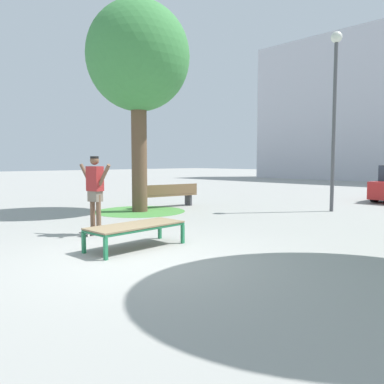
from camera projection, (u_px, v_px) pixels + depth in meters
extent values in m
plane|color=#999993|center=(137.00, 259.00, 6.53)|extent=(120.00, 120.00, 0.00)
cube|color=#237A4C|center=(160.00, 230.00, 8.28)|extent=(0.06, 0.06, 0.38)
cube|color=#237A4C|center=(183.00, 234.00, 7.80)|extent=(0.06, 0.06, 0.38)
cube|color=#237A4C|center=(84.00, 243.00, 6.95)|extent=(0.06, 0.06, 0.38)
cube|color=#237A4C|center=(106.00, 249.00, 6.47)|extent=(0.06, 0.06, 0.38)
cylinder|color=#237A4C|center=(125.00, 225.00, 7.60)|extent=(0.13, 1.90, 0.05)
cylinder|color=#237A4C|center=(148.00, 229.00, 7.12)|extent=(0.13, 1.90, 0.05)
cylinder|color=#237A4C|center=(171.00, 222.00, 8.02)|extent=(0.76, 0.08, 0.05)
cylinder|color=#237A4C|center=(94.00, 234.00, 6.70)|extent=(0.76, 0.08, 0.05)
cube|color=#847051|center=(136.00, 225.00, 7.36)|extent=(0.84, 1.93, 0.03)
cube|color=black|center=(96.00, 231.00, 8.76)|extent=(0.35, 0.82, 0.02)
cylinder|color=silver|center=(103.00, 231.00, 9.04)|extent=(0.04, 0.06, 0.06)
cylinder|color=silver|center=(107.00, 232.00, 8.95)|extent=(0.04, 0.06, 0.06)
cylinder|color=silver|center=(84.00, 235.00, 8.58)|extent=(0.04, 0.06, 0.06)
cylinder|color=silver|center=(88.00, 235.00, 8.50)|extent=(0.04, 0.06, 0.06)
cylinder|color=brown|center=(93.00, 212.00, 8.79)|extent=(0.11, 0.11, 0.82)
cube|color=#99704C|center=(95.00, 228.00, 8.86)|extent=(0.14, 0.25, 0.07)
cylinder|color=brown|center=(99.00, 213.00, 8.67)|extent=(0.11, 0.11, 0.82)
cube|color=#99704C|center=(101.00, 229.00, 8.74)|extent=(0.14, 0.25, 0.07)
cube|color=#756B5B|center=(95.00, 196.00, 8.70)|extent=(0.33, 0.25, 0.24)
cube|color=maroon|center=(95.00, 179.00, 8.67)|extent=(0.40, 0.28, 0.56)
cylinder|color=brown|center=(86.00, 175.00, 8.83)|extent=(0.41, 0.15, 0.52)
cylinder|color=brown|center=(104.00, 176.00, 8.49)|extent=(0.41, 0.15, 0.52)
sphere|color=brown|center=(95.00, 160.00, 8.63)|extent=(0.20, 0.20, 0.20)
cylinder|color=black|center=(94.00, 157.00, 8.63)|extent=(0.19, 0.19, 0.05)
cylinder|color=brown|center=(139.00, 157.00, 12.62)|extent=(0.51, 0.51, 3.63)
ellipsoid|color=#3D8442|center=(138.00, 56.00, 12.36)|extent=(3.33, 3.33, 3.50)
cylinder|color=#47893D|center=(140.00, 211.00, 12.77)|extent=(3.01, 3.01, 0.01)
cylinder|color=black|center=(375.00, 195.00, 15.68)|extent=(0.22, 0.60, 0.60)
cube|color=brown|center=(166.00, 195.00, 13.98)|extent=(0.85, 2.44, 0.06)
cube|color=brown|center=(169.00, 189.00, 13.80)|extent=(0.45, 2.37, 0.36)
cube|color=#424247|center=(143.00, 203.00, 13.46)|extent=(0.38, 0.14, 0.40)
cube|color=#424247|center=(188.00, 200.00, 14.53)|extent=(0.38, 0.14, 0.40)
cylinder|color=#4C4C51|center=(334.00, 128.00, 12.56)|extent=(0.12, 0.12, 5.50)
sphere|color=silver|center=(336.00, 37.00, 12.32)|extent=(0.36, 0.36, 0.36)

